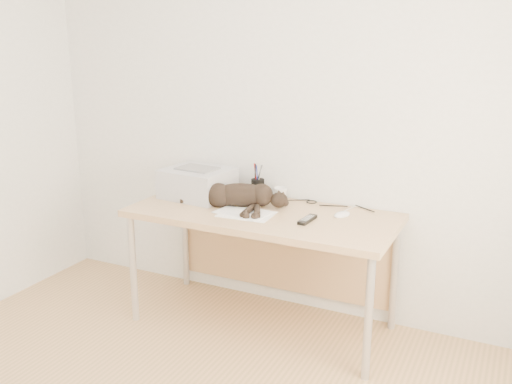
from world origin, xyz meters
The scene contains 11 objects.
wall_back centered at (0.00, 1.75, 1.30)m, with size 3.50×3.50×0.00m, color white.
desk centered at (0.00, 1.48, 0.61)m, with size 1.60×0.70×0.74m.
printer centered at (-0.52, 1.51, 0.83)m, with size 0.44×0.39×0.20m.
papers centered at (-0.08, 1.32, 0.74)m, with size 0.36×0.27×0.01m.
cat centered at (-0.18, 1.42, 0.81)m, with size 0.69×0.35×0.16m.
mug centered at (0.00, 1.67, 0.78)m, with size 0.09×0.09×0.08m, color white.
pen_cup centered at (-0.17, 1.68, 0.80)m, with size 0.09×0.09×0.22m.
remote_grey centered at (-0.22, 1.53, 0.75)m, with size 0.05×0.17×0.02m, color gray.
remote_black centered at (0.31, 1.35, 0.75)m, with size 0.05×0.17×0.02m, color black.
mouse centered at (0.45, 1.53, 0.76)m, with size 0.07×0.12×0.04m, color white.
cable_tangle centered at (0.00, 1.70, 0.75)m, with size 1.36×0.07×0.01m, color black, non-canonical shape.
Camera 1 is at (1.38, -1.55, 1.77)m, focal length 40.00 mm.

